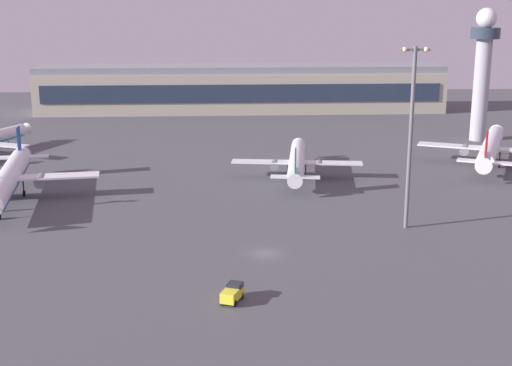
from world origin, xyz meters
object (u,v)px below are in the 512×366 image
at_px(control_tower, 483,65).
at_px(airplane_far_stand, 491,148).
at_px(apron_light_east, 411,129).
at_px(airplane_mid_apron, 297,161).
at_px(baggage_tractor, 232,293).
at_px(airplane_terminal_side, 8,178).

bearing_deg(control_tower, airplane_far_stand, -105.09).
distance_m(airplane_far_stand, apron_light_east, 58.85).
height_order(control_tower, airplane_mid_apron, control_tower).
height_order(baggage_tractor, apron_light_east, apron_light_east).
height_order(control_tower, airplane_far_stand, control_tower).
distance_m(airplane_terminal_side, apron_light_east, 78.52).
bearing_deg(airplane_far_stand, airplane_mid_apron, -143.74).
xyz_separation_m(control_tower, airplane_mid_apron, (-56.38, -40.70, -17.64)).
relative_size(airplane_far_stand, baggage_tractor, 9.06).
bearing_deg(control_tower, apron_light_east, -117.96).
distance_m(control_tower, baggage_tractor, 131.31).
bearing_deg(baggage_tractor, airplane_terminal_side, 151.87).
relative_size(control_tower, airplane_terminal_side, 0.81).
distance_m(baggage_tractor, apron_light_east, 45.96).
xyz_separation_m(control_tower, baggage_tractor, (-72.46, -107.64, -20.11)).
bearing_deg(apron_light_east, airplane_far_stand, 54.85).
height_order(airplane_terminal_side, airplane_mid_apron, airplane_terminal_side).
bearing_deg(airplane_far_stand, baggage_tractor, -104.97).
relative_size(airplane_terminal_side, airplane_far_stand, 1.10).
height_order(airplane_terminal_side, baggage_tractor, airplane_terminal_side).
bearing_deg(apron_light_east, airplane_terminal_side, 163.49).
height_order(control_tower, airplane_terminal_side, control_tower).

